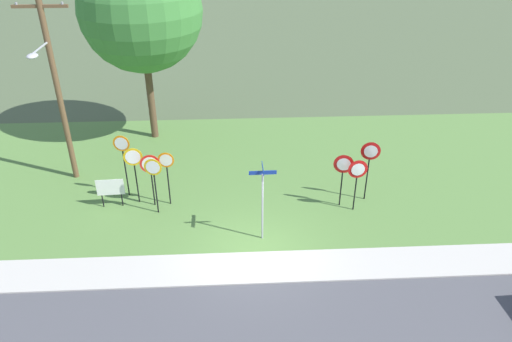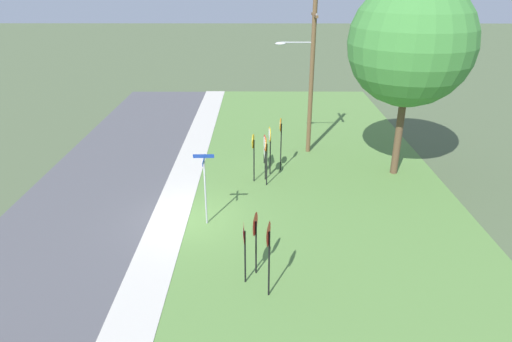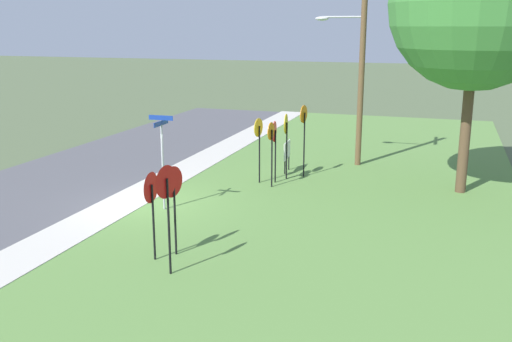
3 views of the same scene
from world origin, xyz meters
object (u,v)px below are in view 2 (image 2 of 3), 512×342
at_px(stop_sign_near_right, 281,133).
at_px(yield_sign_near_right, 268,242).
at_px(oak_tree_left, 411,44).
at_px(yield_sign_near_left, 255,229).
at_px(stop_sign_far_right, 253,148).
at_px(street_name_post, 205,183).
at_px(yield_sign_far_left, 244,238).
at_px(stop_sign_far_center, 266,152).
at_px(stop_sign_near_left, 265,147).
at_px(notice_board, 265,151).
at_px(stop_sign_far_left, 270,140).
at_px(utility_pole, 309,72).

xyz_separation_m(stop_sign_near_right, yield_sign_near_right, (9.92, -0.83, -0.03)).
bearing_deg(oak_tree_left, yield_sign_near_left, -39.98).
distance_m(stop_sign_far_right, street_name_post, 4.47).
bearing_deg(yield_sign_far_left, stop_sign_far_center, 172.06).
distance_m(stop_sign_near_left, notice_board, 1.90).
bearing_deg(yield_sign_far_left, stop_sign_near_left, 172.96).
relative_size(stop_sign_near_left, stop_sign_near_right, 0.83).
height_order(stop_sign_near_left, stop_sign_far_left, stop_sign_far_left).
bearing_deg(oak_tree_left, stop_sign_near_right, -93.29).
height_order(yield_sign_near_left, street_name_post, street_name_post).
height_order(stop_sign_near_left, utility_pole, utility_pole).
bearing_deg(yield_sign_near_left, street_name_post, -137.65).
relative_size(stop_sign_far_center, yield_sign_near_right, 0.90).
bearing_deg(utility_pole, street_name_post, -30.71).
bearing_deg(stop_sign_far_left, yield_sign_far_left, -12.21).
bearing_deg(street_name_post, oak_tree_left, 118.52).
relative_size(stop_sign_near_left, stop_sign_far_left, 0.93).
bearing_deg(oak_tree_left, notice_board, -97.24).
distance_m(stop_sign_near_left, stop_sign_far_right, 0.60).
height_order(stop_sign_near_right, yield_sign_near_right, stop_sign_near_right).
xyz_separation_m(stop_sign_far_left, street_name_post, (4.95, -2.68, -0.03)).
bearing_deg(stop_sign_near_right, utility_pole, 157.16).
bearing_deg(yield_sign_near_left, stop_sign_far_left, -173.46).
bearing_deg(stop_sign_near_left, notice_board, 172.69).
bearing_deg(oak_tree_left, yield_sign_far_left, -39.76).
height_order(stop_sign_far_center, oak_tree_left, oak_tree_left).
height_order(stop_sign_far_center, yield_sign_near_right, yield_sign_near_right).
distance_m(utility_pole, notice_board, 4.94).
bearing_deg(stop_sign_near_right, yield_sign_near_right, 3.18).
bearing_deg(notice_board, yield_sign_near_right, -3.49).
relative_size(yield_sign_near_left, street_name_post, 0.77).
relative_size(stop_sign_near_right, stop_sign_far_right, 1.15).
relative_size(stop_sign_near_right, yield_sign_near_left, 1.20).
relative_size(stop_sign_near_right, utility_pole, 0.33).
height_order(yield_sign_near_right, oak_tree_left, oak_tree_left).
bearing_deg(oak_tree_left, yield_sign_near_right, -34.84).
xyz_separation_m(stop_sign_far_left, oak_tree_left, (-0.18, 6.40, 4.62)).
bearing_deg(stop_sign_far_center, oak_tree_left, 106.50).
xyz_separation_m(stop_sign_far_center, utility_pole, (-4.50, 2.35, 2.86)).
height_order(stop_sign_far_left, notice_board, stop_sign_far_left).
relative_size(yield_sign_near_right, street_name_post, 0.87).
height_order(stop_sign_far_center, yield_sign_far_left, stop_sign_far_center).
distance_m(stop_sign_far_left, yield_sign_far_left, 8.81).
bearing_deg(stop_sign_far_left, oak_tree_left, 86.08).
bearing_deg(yield_sign_near_right, stop_sign_far_right, -166.09).
relative_size(stop_sign_near_right, yield_sign_near_right, 1.06).
relative_size(yield_sign_near_right, yield_sign_far_left, 1.17).
xyz_separation_m(stop_sign_far_left, yield_sign_near_left, (8.26, -0.68, -0.09)).
bearing_deg(stop_sign_far_right, street_name_post, -16.99).
distance_m(street_name_post, utility_pole, 9.87).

